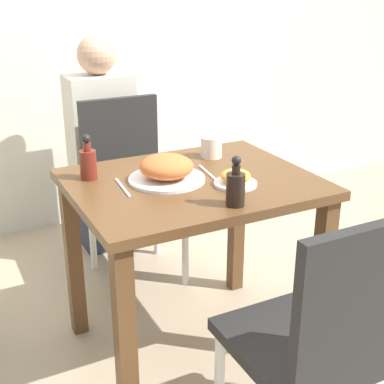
# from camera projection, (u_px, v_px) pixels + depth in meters

# --- Properties ---
(ground_plane) EXTENTS (16.00, 16.00, 0.00)m
(ground_plane) POSITION_uv_depth(u_px,v_px,m) (192.00, 344.00, 2.24)
(ground_plane) COLOR tan
(wall_back) EXTENTS (8.00, 0.05, 2.60)m
(wall_back) POSITION_uv_depth(u_px,v_px,m) (74.00, 3.00, 2.97)
(wall_back) COLOR beige
(wall_back) RESTS_ON ground_plane
(dining_table) EXTENTS (0.89, 0.71, 0.74)m
(dining_table) POSITION_uv_depth(u_px,v_px,m) (192.00, 212.00, 2.02)
(dining_table) COLOR brown
(dining_table) RESTS_ON ground_plane
(chair_near) EXTENTS (0.42, 0.42, 0.89)m
(chair_near) POSITION_uv_depth(u_px,v_px,m) (324.00, 337.00, 1.48)
(chair_near) COLOR black
(chair_near) RESTS_ON ground_plane
(chair_far) EXTENTS (0.42, 0.42, 0.89)m
(chair_far) POSITION_uv_depth(u_px,v_px,m) (129.00, 180.00, 2.64)
(chair_far) COLOR black
(chair_far) RESTS_ON ground_plane
(food_plate) EXTENTS (0.28, 0.28, 0.10)m
(food_plate) POSITION_uv_depth(u_px,v_px,m) (167.00, 169.00, 1.95)
(food_plate) COLOR white
(food_plate) RESTS_ON dining_table
(side_plate) EXTENTS (0.16, 0.16, 0.06)m
(side_plate) POSITION_uv_depth(u_px,v_px,m) (235.00, 179.00, 1.91)
(side_plate) COLOR white
(side_plate) RESTS_ON dining_table
(drink_cup) EXTENTS (0.09, 0.09, 0.09)m
(drink_cup) POSITION_uv_depth(u_px,v_px,m) (211.00, 147.00, 2.21)
(drink_cup) COLOR silver
(drink_cup) RESTS_ON dining_table
(sauce_bottle) EXTENTS (0.06, 0.06, 0.17)m
(sauce_bottle) POSITION_uv_depth(u_px,v_px,m) (236.00, 187.00, 1.72)
(sauce_bottle) COLOR black
(sauce_bottle) RESTS_ON dining_table
(condiment_bottle) EXTENTS (0.06, 0.06, 0.17)m
(condiment_bottle) POSITION_uv_depth(u_px,v_px,m) (88.00, 162.00, 1.96)
(condiment_bottle) COLOR maroon
(condiment_bottle) RESTS_ON dining_table
(fork_utensil) EXTENTS (0.02, 0.18, 0.00)m
(fork_utensil) POSITION_uv_depth(u_px,v_px,m) (123.00, 187.00, 1.89)
(fork_utensil) COLOR silver
(fork_utensil) RESTS_ON dining_table
(spoon_utensil) EXTENTS (0.03, 0.18, 0.00)m
(spoon_utensil) POSITION_uv_depth(u_px,v_px,m) (208.00, 173.00, 2.03)
(spoon_utensil) COLOR silver
(spoon_utensil) RESTS_ON dining_table
(person_figure) EXTENTS (0.34, 0.22, 1.17)m
(person_figure) POSITION_uv_depth(u_px,v_px,m) (103.00, 148.00, 2.88)
(person_figure) COLOR #2D3347
(person_figure) RESTS_ON ground_plane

